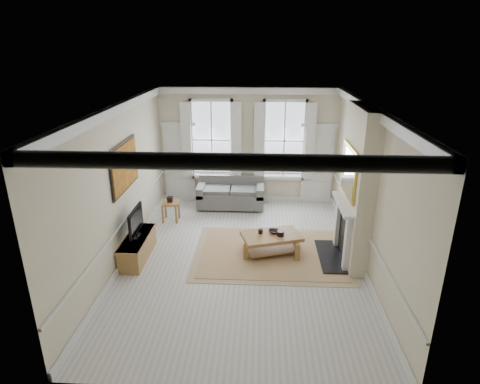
# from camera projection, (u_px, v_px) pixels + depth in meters

# --- Properties ---
(floor) EXTENTS (7.20, 7.20, 0.00)m
(floor) POSITION_uv_depth(u_px,v_px,m) (242.00, 259.00, 8.97)
(floor) COLOR #B7B5AD
(floor) RESTS_ON ground
(ceiling) EXTENTS (7.20, 7.20, 0.00)m
(ceiling) POSITION_uv_depth(u_px,v_px,m) (242.00, 106.00, 7.78)
(ceiling) COLOR white
(ceiling) RESTS_ON back_wall
(back_wall) EXTENTS (5.20, 0.00, 5.20)m
(back_wall) POSITION_uv_depth(u_px,v_px,m) (248.00, 146.00, 11.74)
(back_wall) COLOR beige
(back_wall) RESTS_ON floor
(left_wall) EXTENTS (0.00, 7.20, 7.20)m
(left_wall) POSITION_uv_depth(u_px,v_px,m) (120.00, 186.00, 8.50)
(left_wall) COLOR beige
(left_wall) RESTS_ON floor
(right_wall) EXTENTS (0.00, 7.20, 7.20)m
(right_wall) POSITION_uv_depth(u_px,v_px,m) (368.00, 190.00, 8.25)
(right_wall) COLOR beige
(right_wall) RESTS_ON floor
(window_left) EXTENTS (1.26, 0.20, 2.20)m
(window_left) POSITION_uv_depth(u_px,v_px,m) (212.00, 140.00, 11.68)
(window_left) COLOR #B2BCC6
(window_left) RESTS_ON back_wall
(window_right) EXTENTS (1.26, 0.20, 2.20)m
(window_right) POSITION_uv_depth(u_px,v_px,m) (284.00, 141.00, 11.58)
(window_right) COLOR #B2BCC6
(window_right) RESTS_ON back_wall
(door_left) EXTENTS (0.90, 0.08, 2.30)m
(door_left) POSITION_uv_depth(u_px,v_px,m) (179.00, 164.00, 12.00)
(door_left) COLOR silver
(door_left) RESTS_ON floor
(door_right) EXTENTS (0.90, 0.08, 2.30)m
(door_right) POSITION_uv_depth(u_px,v_px,m) (317.00, 166.00, 11.80)
(door_right) COLOR silver
(door_right) RESTS_ON floor
(painting) EXTENTS (0.05, 1.66, 1.06)m
(painting) POSITION_uv_depth(u_px,v_px,m) (125.00, 166.00, 8.66)
(painting) COLOR #B7841F
(painting) RESTS_ON left_wall
(chimney_breast) EXTENTS (0.35, 1.70, 3.38)m
(chimney_breast) POSITION_uv_depth(u_px,v_px,m) (357.00, 187.00, 8.45)
(chimney_breast) COLOR beige
(chimney_breast) RESTS_ON floor
(hearth) EXTENTS (0.55, 1.50, 0.05)m
(hearth) POSITION_uv_depth(u_px,v_px,m) (331.00, 256.00, 9.06)
(hearth) COLOR black
(hearth) RESTS_ON floor
(fireplace) EXTENTS (0.21, 1.45, 1.33)m
(fireplace) POSITION_uv_depth(u_px,v_px,m) (342.00, 228.00, 8.80)
(fireplace) COLOR silver
(fireplace) RESTS_ON floor
(mirror) EXTENTS (0.06, 1.26, 1.06)m
(mirror) POSITION_uv_depth(u_px,v_px,m) (349.00, 171.00, 8.33)
(mirror) COLOR gold
(mirror) RESTS_ON chimney_breast
(sofa) EXTENTS (1.92, 0.93, 0.87)m
(sofa) POSITION_uv_depth(u_px,v_px,m) (231.00, 195.00, 11.78)
(sofa) COLOR #575855
(sofa) RESTS_ON floor
(side_table) EXTENTS (0.52, 0.52, 0.54)m
(side_table) POSITION_uv_depth(u_px,v_px,m) (170.00, 206.00, 10.80)
(side_table) COLOR brown
(side_table) RESTS_ON floor
(rug) EXTENTS (3.50, 2.60, 0.02)m
(rug) POSITION_uv_depth(u_px,v_px,m) (271.00, 253.00, 9.22)
(rug) COLOR tan
(rug) RESTS_ON floor
(coffee_table) EXTENTS (1.47, 1.11, 0.49)m
(coffee_table) POSITION_uv_depth(u_px,v_px,m) (271.00, 238.00, 9.08)
(coffee_table) COLOR brown
(coffee_table) RESTS_ON rug
(ceramic_pot_a) EXTENTS (0.11, 0.11, 0.11)m
(ceramic_pot_a) POSITION_uv_depth(u_px,v_px,m) (261.00, 231.00, 9.09)
(ceramic_pot_a) COLOR black
(ceramic_pot_a) RESTS_ON coffee_table
(ceramic_pot_b) EXTENTS (0.16, 0.16, 0.11)m
(ceramic_pot_b) POSITION_uv_depth(u_px,v_px,m) (281.00, 233.00, 8.98)
(ceramic_pot_b) COLOR black
(ceramic_pot_b) RESTS_ON coffee_table
(bowl) EXTENTS (0.25, 0.25, 0.06)m
(bowl) POSITION_uv_depth(u_px,v_px,m) (274.00, 231.00, 9.13)
(bowl) COLOR black
(bowl) RESTS_ON coffee_table
(tv_stand) EXTENTS (0.47, 1.45, 0.52)m
(tv_stand) POSITION_uv_depth(u_px,v_px,m) (138.00, 247.00, 8.96)
(tv_stand) COLOR brown
(tv_stand) RESTS_ON floor
(tv) EXTENTS (0.08, 0.90, 0.68)m
(tv) POSITION_uv_depth(u_px,v_px,m) (136.00, 221.00, 8.73)
(tv) COLOR black
(tv) RESTS_ON tv_stand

